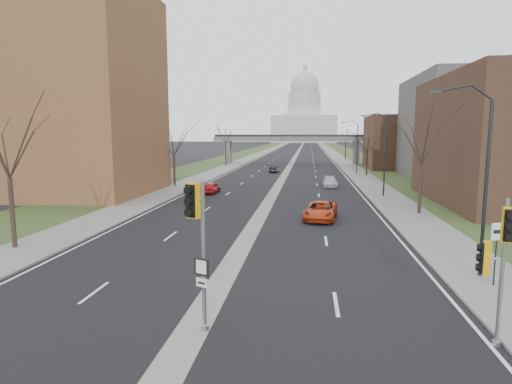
% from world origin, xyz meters
% --- Properties ---
extents(ground, '(700.00, 700.00, 0.00)m').
position_xyz_m(ground, '(0.00, 0.00, 0.00)').
color(ground, black).
rests_on(ground, ground).
extents(road_surface, '(20.00, 600.00, 0.01)m').
position_xyz_m(road_surface, '(0.00, 150.00, 0.01)').
color(road_surface, black).
rests_on(road_surface, ground).
extents(median_strip, '(1.20, 600.00, 0.02)m').
position_xyz_m(median_strip, '(0.00, 150.00, 0.00)').
color(median_strip, gray).
rests_on(median_strip, ground).
extents(sidewalk_right, '(4.00, 600.00, 0.12)m').
position_xyz_m(sidewalk_right, '(12.00, 150.00, 0.06)').
color(sidewalk_right, gray).
rests_on(sidewalk_right, ground).
extents(sidewalk_left, '(4.00, 600.00, 0.12)m').
position_xyz_m(sidewalk_left, '(-12.00, 150.00, 0.06)').
color(sidewalk_left, gray).
rests_on(sidewalk_left, ground).
extents(grass_verge_right, '(8.00, 600.00, 0.10)m').
position_xyz_m(grass_verge_right, '(18.00, 150.00, 0.05)').
color(grass_verge_right, '#30421E').
rests_on(grass_verge_right, ground).
extents(grass_verge_left, '(8.00, 600.00, 0.10)m').
position_xyz_m(grass_verge_left, '(-18.00, 150.00, 0.05)').
color(grass_verge_left, '#30421E').
rests_on(grass_verge_left, ground).
extents(apartment_building, '(25.00, 16.00, 22.00)m').
position_xyz_m(apartment_building, '(-26.00, 30.00, 11.00)').
color(apartment_building, brown).
rests_on(apartment_building, ground).
extents(commercial_block_mid, '(18.00, 22.00, 15.00)m').
position_xyz_m(commercial_block_mid, '(28.00, 52.00, 7.50)').
color(commercial_block_mid, '#63615B').
rests_on(commercial_block_mid, ground).
extents(commercial_block_far, '(14.00, 14.00, 10.00)m').
position_xyz_m(commercial_block_far, '(22.00, 70.00, 5.00)').
color(commercial_block_far, '#4B3523').
rests_on(commercial_block_far, ground).
extents(pedestrian_bridge, '(34.00, 3.00, 6.45)m').
position_xyz_m(pedestrian_bridge, '(0.00, 80.00, 4.84)').
color(pedestrian_bridge, slate).
rests_on(pedestrian_bridge, ground).
extents(capitol, '(48.00, 42.00, 55.75)m').
position_xyz_m(capitol, '(0.00, 320.00, 18.60)').
color(capitol, beige).
rests_on(capitol, ground).
extents(streetlight_near, '(2.61, 0.20, 8.70)m').
position_xyz_m(streetlight_near, '(10.99, 6.00, 6.95)').
color(streetlight_near, black).
rests_on(streetlight_near, sidewalk_right).
extents(streetlight_mid, '(2.61, 0.20, 8.70)m').
position_xyz_m(streetlight_mid, '(10.99, 32.00, 6.95)').
color(streetlight_mid, black).
rests_on(streetlight_mid, sidewalk_right).
extents(streetlight_far, '(2.61, 0.20, 8.70)m').
position_xyz_m(streetlight_far, '(10.99, 58.00, 6.95)').
color(streetlight_far, black).
rests_on(streetlight_far, sidewalk_right).
extents(tree_left_a, '(7.20, 7.20, 9.40)m').
position_xyz_m(tree_left_a, '(-13.00, 8.00, 6.64)').
color(tree_left_a, '#382B21').
rests_on(tree_left_a, sidewalk_left).
extents(tree_left_b, '(6.75, 6.75, 8.81)m').
position_xyz_m(tree_left_b, '(-13.00, 38.00, 6.23)').
color(tree_left_b, '#382B21').
rests_on(tree_left_b, sidewalk_left).
extents(tree_left_c, '(7.65, 7.65, 9.99)m').
position_xyz_m(tree_left_c, '(-13.00, 72.00, 7.04)').
color(tree_left_c, '#382B21').
rests_on(tree_left_c, sidewalk_left).
extents(tree_right_a, '(7.20, 7.20, 9.40)m').
position_xyz_m(tree_right_a, '(13.00, 22.00, 6.64)').
color(tree_right_a, '#382B21').
rests_on(tree_right_a, sidewalk_right).
extents(tree_right_b, '(6.30, 6.30, 8.22)m').
position_xyz_m(tree_right_b, '(13.00, 55.00, 5.82)').
color(tree_right_b, '#382B21').
rests_on(tree_right_b, sidewalk_right).
extents(tree_right_c, '(7.65, 7.65, 9.99)m').
position_xyz_m(tree_right_c, '(13.00, 95.00, 7.04)').
color(tree_right_c, '#382B21').
rests_on(tree_right_c, sidewalk_right).
extents(signal_pole_median, '(0.74, 0.86, 5.13)m').
position_xyz_m(signal_pole_median, '(0.32, -1.08, 3.58)').
color(signal_pole_median, gray).
rests_on(signal_pole_median, ground).
extents(signal_pole_right, '(0.79, 1.00, 4.71)m').
position_xyz_m(signal_pole_right, '(9.59, -0.86, 3.08)').
color(signal_pole_right, gray).
rests_on(signal_pole_right, ground).
extents(speed_limit_sign, '(0.58, 0.20, 2.75)m').
position_xyz_m(speed_limit_sign, '(11.88, 4.71, 2.01)').
color(speed_limit_sign, black).
rests_on(speed_limit_sign, sidewalk_right).
extents(car_left_near, '(1.60, 3.76, 1.27)m').
position_xyz_m(car_left_near, '(-6.96, 32.39, 0.63)').
color(car_left_near, red).
rests_on(car_left_near, ground).
extents(car_left_far, '(1.52, 3.78, 1.22)m').
position_xyz_m(car_left_far, '(-2.00, 59.22, 0.61)').
color(car_left_far, black).
rests_on(car_left_far, ground).
extents(car_right_near, '(2.96, 5.28, 1.40)m').
position_xyz_m(car_right_near, '(4.83, 18.83, 0.70)').
color(car_right_near, '#B83613').
rests_on(car_right_near, ground).
extents(car_right_mid, '(1.78, 4.34, 1.26)m').
position_xyz_m(car_right_mid, '(6.55, 39.63, 0.63)').
color(car_right_mid, '#B7B8BF').
rests_on(car_right_mid, ground).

